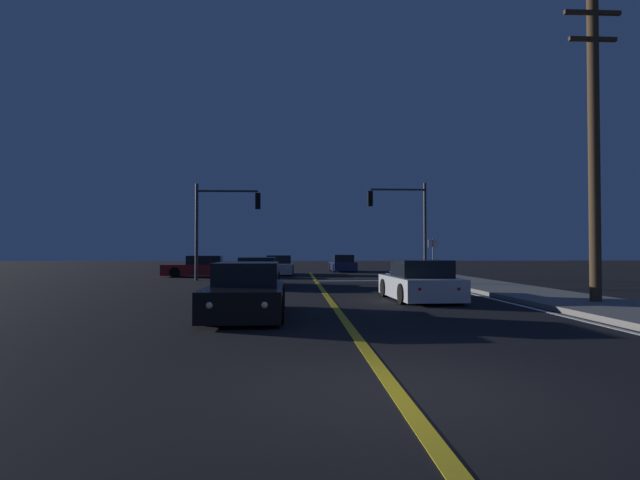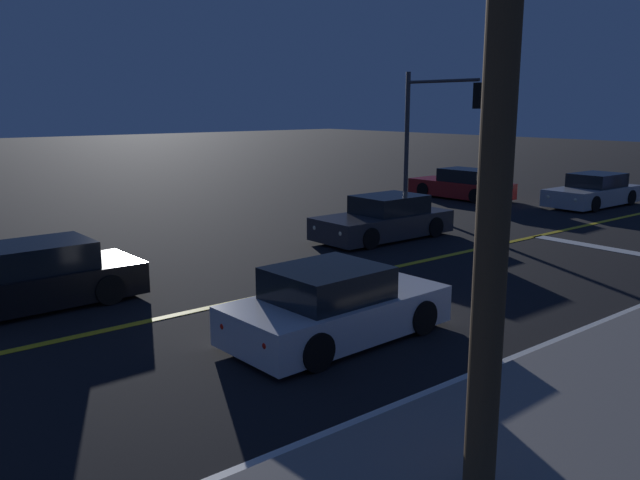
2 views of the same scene
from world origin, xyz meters
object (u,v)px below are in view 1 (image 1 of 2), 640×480
object	(u,v)px
utility_pole_right	(594,143)
street_sign_corner	(433,253)
car_following_oncoming_navy	(343,264)
car_far_approaching_black	(247,293)
car_side_waiting_charcoal	(257,274)
car_lead_oncoming_red	(201,268)
car_distant_tail_white	(420,283)
traffic_signal_near_right	(404,215)
traffic_signal_far_left	(221,216)
car_mid_block_silver	(279,266)

from	to	relation	value
utility_pole_right	street_sign_corner	bearing A→B (deg)	96.37
car_following_oncoming_navy	car_far_approaching_black	bearing A→B (deg)	-102.71
car_side_waiting_charcoal	car_lead_oncoming_red	bearing A→B (deg)	-65.33
car_far_approaching_black	car_distant_tail_white	bearing A→B (deg)	-145.76
car_lead_oncoming_red	traffic_signal_near_right	size ratio (longest dim) A/B	0.83
utility_pole_right	traffic_signal_far_left	bearing A→B (deg)	133.02
car_distant_tail_white	traffic_signal_near_right	distance (m)	13.87
car_far_approaching_black	utility_pole_right	bearing A→B (deg)	-171.28
car_lead_oncoming_red	car_far_approaching_black	bearing A→B (deg)	-169.12
car_side_waiting_charcoal	car_mid_block_silver	bearing A→B (deg)	-93.56
traffic_signal_near_right	traffic_signal_far_left	world-z (taller)	traffic_signal_near_right
car_lead_oncoming_red	car_following_oncoming_navy	bearing A→B (deg)	-54.58
traffic_signal_far_left	car_following_oncoming_navy	bearing A→B (deg)	55.98
car_side_waiting_charcoal	traffic_signal_far_left	bearing A→B (deg)	-63.99
car_following_oncoming_navy	street_sign_corner	xyz separation A→B (m)	(3.66, -13.18, 0.97)
car_mid_block_silver	car_distant_tail_white	world-z (taller)	same
car_distant_tail_white	car_mid_block_silver	bearing A→B (deg)	103.43
car_distant_tail_white	traffic_signal_far_left	size ratio (longest dim) A/B	0.78
car_distant_tail_white	car_following_oncoming_navy	size ratio (longest dim) A/B	1.00
traffic_signal_near_right	car_mid_block_silver	bearing A→B (deg)	-34.72
car_side_waiting_charcoal	utility_pole_right	distance (m)	14.61
car_mid_block_silver	street_sign_corner	bearing A→B (deg)	136.95
traffic_signal_near_right	car_far_approaching_black	bearing A→B (deg)	65.50
car_lead_oncoming_red	car_distant_tail_white	bearing A→B (deg)	-150.40
car_distant_tail_white	car_side_waiting_charcoal	world-z (taller)	same
traffic_signal_near_right	car_side_waiting_charcoal	bearing A→B (deg)	37.11
car_distant_tail_white	car_lead_oncoming_red	bearing A→B (deg)	119.86
car_following_oncoming_navy	traffic_signal_near_right	world-z (taller)	traffic_signal_near_right
car_side_waiting_charcoal	car_lead_oncoming_red	xyz separation A→B (m)	(-4.21, 9.04, -0.00)
car_side_waiting_charcoal	car_following_oncoming_navy	distance (m)	17.54
car_side_waiting_charcoal	traffic_signal_near_right	bearing A→B (deg)	-143.19
street_sign_corner	traffic_signal_near_right	bearing A→B (deg)	108.58
car_far_approaching_black	traffic_signal_far_left	bearing A→B (deg)	-80.17
traffic_signal_near_right	traffic_signal_far_left	distance (m)	10.77
car_side_waiting_charcoal	traffic_signal_far_left	size ratio (longest dim) A/B	0.86
car_mid_block_silver	utility_pole_right	size ratio (longest dim) A/B	0.51
street_sign_corner	car_mid_block_silver	bearing A→B (deg)	136.65
car_following_oncoming_navy	street_sign_corner	size ratio (longest dim) A/B	1.84
car_distant_tail_white	car_side_waiting_charcoal	xyz separation A→B (m)	(-5.87, 7.02, 0.00)
car_lead_oncoming_red	street_sign_corner	bearing A→B (deg)	-115.08
car_mid_block_silver	car_far_approaching_black	distance (m)	22.31
car_side_waiting_charcoal	utility_pole_right	size ratio (longest dim) A/B	0.49
traffic_signal_far_left	traffic_signal_near_right	bearing A→B (deg)	7.47
car_following_oncoming_navy	utility_pole_right	xyz separation A→B (m)	(5.06, -25.73, 4.26)
car_following_oncoming_navy	street_sign_corner	bearing A→B (deg)	-76.76
traffic_signal_far_left	street_sign_corner	bearing A→B (deg)	-6.87
car_lead_oncoming_red	traffic_signal_near_right	world-z (taller)	traffic_signal_near_right
car_distant_tail_white	car_lead_oncoming_red	distance (m)	18.96
street_sign_corner	traffic_signal_far_left	bearing A→B (deg)	173.13
car_distant_tail_white	street_sign_corner	xyz separation A→B (m)	(3.34, 10.48, 0.97)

